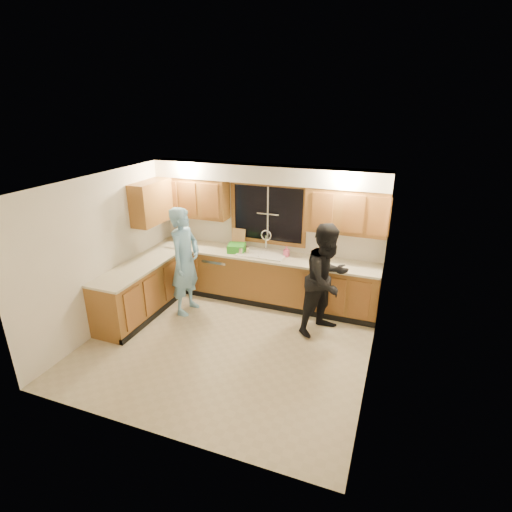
{
  "coord_description": "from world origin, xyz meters",
  "views": [
    {
      "loc": [
        2.26,
        -4.75,
        3.53
      ],
      "look_at": [
        0.23,
        0.65,
        1.27
      ],
      "focal_mm": 28.0,
      "sensor_mm": 36.0,
      "label": 1
    }
  ],
  "objects": [
    {
      "name": "stove",
      "position": [
        -1.8,
        -0.22,
        0.45
      ],
      "size": [
        0.58,
        0.75,
        0.9
      ],
      "primitive_type": "cube",
      "color": "silver",
      "rests_on": "floor"
    },
    {
      "name": "wall_left",
      "position": [
        -2.1,
        0.0,
        1.25
      ],
      "size": [
        0.0,
        3.8,
        3.8
      ],
      "primitive_type": "plane",
      "rotation": [
        1.57,
        0.0,
        1.57
      ],
      "color": "white",
      "rests_on": "ground"
    },
    {
      "name": "window_frame",
      "position": [
        0.0,
        1.89,
        1.6
      ],
      "size": [
        1.44,
        0.03,
        1.14
      ],
      "color": "black",
      "rests_on": "wall_back"
    },
    {
      "name": "man",
      "position": [
        -1.1,
        0.74,
        0.95
      ],
      "size": [
        0.48,
        0.71,
        1.9
      ],
      "primitive_type": "imported",
      "rotation": [
        0.0,
        0.0,
        1.53
      ],
      "color": "#77B3E0",
      "rests_on": "floor"
    },
    {
      "name": "upper_cabinets_left",
      "position": [
        -1.43,
        1.73,
        1.83
      ],
      "size": [
        1.35,
        0.33,
        0.75
      ],
      "primitive_type": "cube",
      "color": "#96622B",
      "rests_on": "wall_back"
    },
    {
      "name": "cutting_board",
      "position": [
        -0.56,
        1.82,
        1.1
      ],
      "size": [
        0.27,
        0.1,
        0.35
      ],
      "primitive_type": "cube",
      "rotation": [
        -0.21,
        0.0,
        -0.03
      ],
      "color": "tan",
      "rests_on": "countertop_back"
    },
    {
      "name": "woman",
      "position": [
        1.31,
        0.94,
        0.91
      ],
      "size": [
        1.05,
        1.12,
        1.82
      ],
      "primitive_type": "imported",
      "rotation": [
        0.0,
        0.0,
        1.01
      ],
      "color": "black",
      "rests_on": "floor"
    },
    {
      "name": "upper_cabinets_right",
      "position": [
        1.43,
        1.73,
        1.83
      ],
      "size": [
        1.35,
        0.33,
        0.75
      ],
      "primitive_type": "cube",
      "color": "#96622B",
      "rests_on": "wall_back"
    },
    {
      "name": "knife_block",
      "position": [
        -1.76,
        1.64,
        1.04
      ],
      "size": [
        0.15,
        0.13,
        0.24
      ],
      "primitive_type": "cube",
      "rotation": [
        0.0,
        0.0,
        0.22
      ],
      "color": "#955B29",
      "rests_on": "countertop_back"
    },
    {
      "name": "can_right",
      "position": [
        -0.27,
        1.53,
        0.98
      ],
      "size": [
        0.09,
        0.09,
        0.13
      ],
      "primitive_type": "cylinder",
      "rotation": [
        0.0,
        0.0,
        -0.33
      ],
      "color": "beige",
      "rests_on": "countertop_back"
    },
    {
      "name": "bowl",
      "position": [
        1.02,
        1.65,
        0.95
      ],
      "size": [
        0.3,
        0.3,
        0.06
      ],
      "primitive_type": "imported",
      "rotation": [
        0.0,
        0.0,
        -0.36
      ],
      "color": "silver",
      "rests_on": "countertop_back"
    },
    {
      "name": "countertop_back",
      "position": [
        0.0,
        1.58,
        0.9
      ],
      "size": [
        4.2,
        0.63,
        0.04
      ],
      "primitive_type": "cube",
      "color": "beige",
      "rests_on": "base_cabinets_back"
    },
    {
      "name": "countertop_left",
      "position": [
        -1.79,
        0.35,
        0.9
      ],
      "size": [
        0.63,
        1.9,
        0.04
      ],
      "primitive_type": "cube",
      "color": "beige",
      "rests_on": "base_cabinets_left"
    },
    {
      "name": "wall_right",
      "position": [
        2.1,
        0.0,
        1.25
      ],
      "size": [
        0.0,
        3.8,
        3.8
      ],
      "primitive_type": "plane",
      "rotation": [
        1.57,
        0.0,
        -1.57
      ],
      "color": "white",
      "rests_on": "ground"
    },
    {
      "name": "wall_back",
      "position": [
        0.0,
        1.9,
        1.25
      ],
      "size": [
        4.2,
        0.0,
        4.2
      ],
      "primitive_type": "plane",
      "rotation": [
        1.57,
        0.0,
        0.0
      ],
      "color": "white",
      "rests_on": "ground"
    },
    {
      "name": "dishwasher",
      "position": [
        -0.85,
        1.59,
        0.41
      ],
      "size": [
        0.6,
        0.56,
        0.82
      ],
      "primitive_type": "cube",
      "color": "silver",
      "rests_on": "floor"
    },
    {
      "name": "floor",
      "position": [
        0.0,
        0.0,
        0.0
      ],
      "size": [
        4.2,
        4.2,
        0.0
      ],
      "primitive_type": "plane",
      "color": "#C2B495",
      "rests_on": "ground"
    },
    {
      "name": "base_cabinets_left",
      "position": [
        -1.8,
        0.35,
        0.44
      ],
      "size": [
        0.6,
        1.9,
        0.88
      ],
      "primitive_type": "cube",
      "color": "#96622B",
      "rests_on": "ground"
    },
    {
      "name": "ceiling",
      "position": [
        0.0,
        0.0,
        2.5
      ],
      "size": [
        4.2,
        4.2,
        0.0
      ],
      "primitive_type": "plane",
      "rotation": [
        3.14,
        0.0,
        0.0
      ],
      "color": "white"
    },
    {
      "name": "dish_crate",
      "position": [
        -0.49,
        1.56,
        0.99
      ],
      "size": [
        0.37,
        0.35,
        0.14
      ],
      "primitive_type": "cube",
      "rotation": [
        0.0,
        0.0,
        0.22
      ],
      "color": "green",
      "rests_on": "countertop_back"
    },
    {
      "name": "soap_bottle",
      "position": [
        0.44,
        1.65,
        1.02
      ],
      "size": [
        0.1,
        0.1,
        0.19
      ],
      "primitive_type": "imported",
      "rotation": [
        0.0,
        0.0,
        -0.18
      ],
      "color": "#D5517E",
      "rests_on": "countertop_back"
    },
    {
      "name": "can_left",
      "position": [
        -0.36,
        1.44,
        0.99
      ],
      "size": [
        0.08,
        0.08,
        0.13
      ],
      "primitive_type": "cylinder",
      "rotation": [
        0.0,
        0.0,
        -0.14
      ],
      "color": "beige",
      "rests_on": "countertop_back"
    },
    {
      "name": "soffit",
      "position": [
        0.0,
        1.72,
        2.35
      ],
      "size": [
        4.2,
        0.35,
        0.3
      ],
      "primitive_type": "cube",
      "color": "silver",
      "rests_on": "wall_back"
    },
    {
      "name": "base_cabinets_back",
      "position": [
        0.0,
        1.6,
        0.44
      ],
      "size": [
        4.2,
        0.6,
        0.88
      ],
      "primitive_type": "cube",
      "color": "#96622B",
      "rests_on": "ground"
    },
    {
      "name": "upper_cabinets_return",
      "position": [
        -1.94,
        1.12,
        1.83
      ],
      "size": [
        0.33,
        0.9,
        0.75
      ],
      "primitive_type": "cube",
      "color": "#96622B",
      "rests_on": "wall_left"
    },
    {
      "name": "sink",
      "position": [
        0.0,
        1.6,
        0.86
      ],
      "size": [
        0.86,
        0.52,
        0.57
      ],
      "color": "white",
      "rests_on": "countertop_back"
    }
  ]
}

